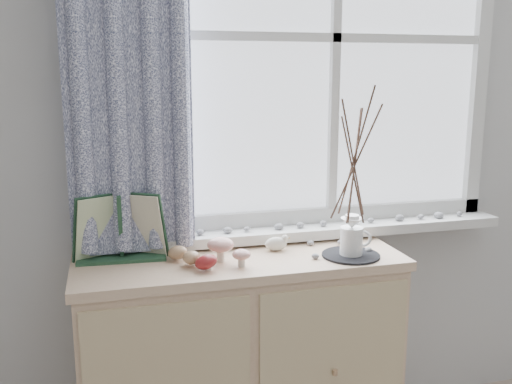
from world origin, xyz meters
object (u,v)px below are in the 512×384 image
(sideboard, at_px, (240,363))
(twig_pitcher, at_px, (354,159))
(toadstool_cluster, at_px, (224,249))
(botanical_book, at_px, (121,228))

(sideboard, relative_size, twig_pitcher, 1.90)
(toadstool_cluster, distance_m, twig_pitcher, 0.56)
(botanical_book, xyz_separation_m, twig_pitcher, (0.82, -0.14, 0.24))
(sideboard, height_order, toadstool_cluster, toadstool_cluster)
(botanical_book, height_order, toadstool_cluster, botanical_book)
(sideboard, relative_size, botanical_book, 3.29)
(sideboard, xyz_separation_m, twig_pitcher, (0.40, -0.10, 0.79))
(sideboard, distance_m, botanical_book, 0.69)
(toadstool_cluster, bearing_deg, sideboard, 39.62)
(twig_pitcher, bearing_deg, toadstool_cluster, -160.65)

